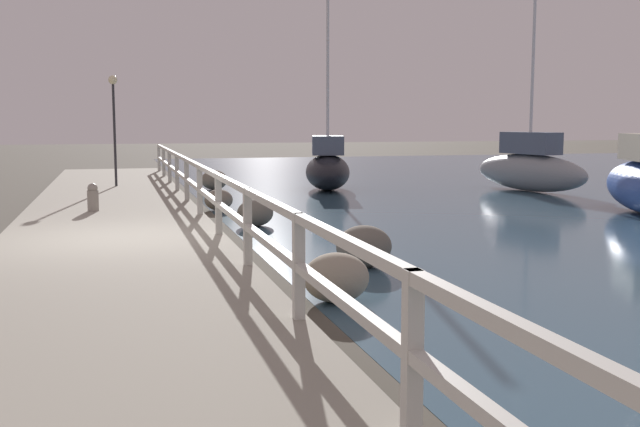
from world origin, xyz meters
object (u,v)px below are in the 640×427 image
Objects in this scene: mooring_bollard at (93,197)px; sailboat_black at (328,168)px; dock_lamp at (114,106)px; sailboat_gray at (529,167)px.

sailboat_black is (6.58, 5.73, 0.15)m from mooring_bollard.
sailboat_black is (6.11, -0.32, -1.79)m from dock_lamp.
dock_lamp reaches higher than mooring_bollard.
sailboat_gray is at bearing -4.81° from sailboat_black.
dock_lamp is 0.43× the size of sailboat_gray.
sailboat_black is at bearing -3.04° from dock_lamp.
sailboat_gray is (5.61, -1.94, 0.05)m from sailboat_black.
dock_lamp is (0.48, 6.06, 1.94)m from mooring_bollard.
dock_lamp is at bearing -168.77° from sailboat_black.
sailboat_black reaches higher than dock_lamp.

